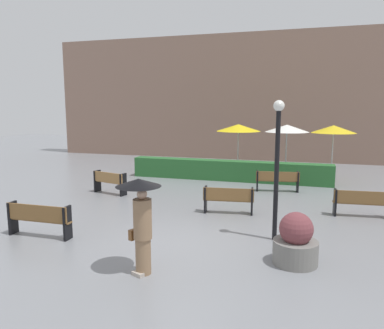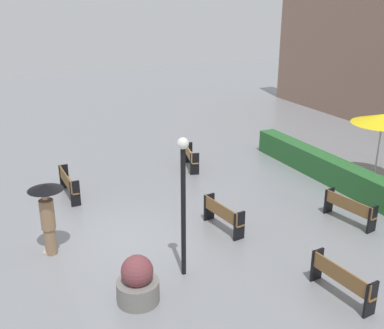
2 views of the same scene
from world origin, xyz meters
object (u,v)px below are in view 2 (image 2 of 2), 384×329
Objects in this scene: pedestrian_with_umbrella at (47,210)px; lamp_post at (183,193)px; bench_mid_center at (222,214)px; bench_far_left at (190,156)px; bench_back_row at (349,208)px; bench_near_left at (68,183)px; patio_umbrella_yellow at (383,119)px; planter_pot at (138,282)px; bench_far_right at (341,279)px.

pedestrian_with_umbrella is 3.88m from lamp_post.
bench_mid_center is 5.25m from bench_far_left.
bench_back_row is 0.96× the size of bench_near_left.
bench_back_row is at bearing -56.66° from patio_umbrella_yellow.
bench_mid_center is at bearing -82.34° from patio_umbrella_yellow.
bench_near_left is 0.92× the size of pedestrian_with_umbrella.
patio_umbrella_yellow is at bearing 105.82° from lamp_post.
lamp_post is at bearing -86.45° from bench_back_row.
pedestrian_with_umbrella is 0.78× the size of patio_umbrella_yellow.
lamp_post reaches higher than bench_near_left.
bench_mid_center is at bearing 39.77° from bench_near_left.
planter_pot is at bearing -73.37° from patio_umbrella_yellow.
bench_mid_center is 0.46× the size of lamp_post.
bench_far_left is at bearing 165.02° from bench_mid_center.
patio_umbrella_yellow reaches higher than bench_far_left.
bench_mid_center reaches higher than bench_back_row.
planter_pot is (6.56, 0.22, -0.04)m from bench_near_left.
bench_far_right is 1.50× the size of planter_pot.
bench_far_right is 8.26m from patio_umbrella_yellow.
pedestrian_with_umbrella is (-0.85, -4.84, 0.77)m from bench_mid_center.
bench_mid_center is at bearing 122.60° from planter_pot.
patio_umbrella_yellow is (-2.23, 3.39, 1.88)m from bench_back_row.
bench_near_left is at bearing -178.12° from planter_pot.
patio_umbrella_yellow is at bearing 123.34° from bench_back_row.
bench_far_right is 0.87× the size of pedestrian_with_umbrella.
bench_far_right is at bearing 49.05° from pedestrian_with_umbrella.
pedestrian_with_umbrella is (-2.12, -8.56, 0.78)m from bench_back_row.
bench_far_right is 4.17m from bench_mid_center.
bench_near_left is at bearing -127.49° from bench_back_row.
bench_back_row is 1.07× the size of bench_mid_center.
bench_far_right is 0.68× the size of patio_umbrella_yellow.
pedestrian_with_umbrella is (3.52, -1.20, 0.74)m from bench_near_left.
bench_far_left is at bearing 176.82° from bench_far_right.
bench_near_left is at bearing -152.06° from bench_far_right.
planter_pot is 2.30m from lamp_post.
patio_umbrella_yellow reaches higher than bench_far_right.
bench_far_left is (-6.34, -2.36, 0.03)m from bench_back_row.
bench_mid_center is 1.41× the size of planter_pot.
lamp_post is (-0.56, 1.41, 1.73)m from planter_pot.
bench_back_row is 1.14× the size of bench_far_left.
pedestrian_with_umbrella is at bearing -18.82° from bench_near_left.
bench_mid_center is at bearing -168.30° from bench_far_right.
bench_mid_center is 1.07× the size of bench_far_left.
bench_mid_center is 4.06m from planter_pot.
bench_far_right is at bearing -3.18° from bench_far_left.
planter_pot is at bearing -68.32° from lamp_post.
bench_back_row is at bearing 93.55° from lamp_post.
bench_back_row is 0.69× the size of patio_umbrella_yellow.
bench_far_left is (-0.69, 5.00, -0.02)m from bench_near_left.
bench_near_left is 11.43m from patio_umbrella_yellow.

